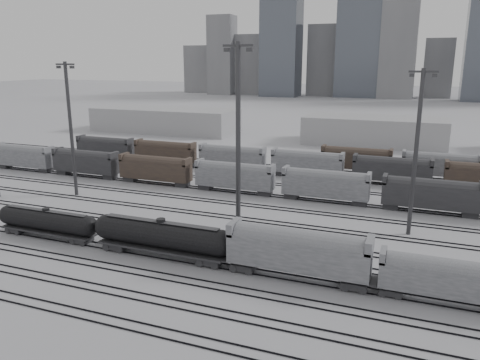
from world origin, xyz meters
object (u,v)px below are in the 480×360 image
(tank_car_b, at_px, (162,236))
(light_mast_c, at_px, (238,136))
(tank_car_a, at_px, (47,221))
(hopper_car_a, at_px, (298,250))
(hopper_car_b, at_px, (448,277))

(tank_car_b, relative_size, light_mast_c, 0.73)
(tank_car_a, xyz_separation_m, hopper_car_a, (35.54, 0.00, 1.19))
(tank_car_a, height_order, light_mast_c, light_mast_c)
(tank_car_b, height_order, hopper_car_a, hopper_car_a)
(hopper_car_a, xyz_separation_m, hopper_car_b, (15.42, -0.00, -0.61))
(tank_car_a, relative_size, light_mast_c, 0.63)
(tank_car_b, height_order, light_mast_c, light_mast_c)
(hopper_car_b, bearing_deg, light_mast_c, 157.03)
(tank_car_a, distance_m, tank_car_b, 18.16)
(tank_car_b, bearing_deg, tank_car_a, 180.00)
(tank_car_a, distance_m, light_mast_c, 28.97)
(hopper_car_a, height_order, light_mast_c, light_mast_c)
(hopper_car_b, distance_m, light_mast_c, 31.35)
(light_mast_c, bearing_deg, tank_car_a, -154.44)
(hopper_car_a, xyz_separation_m, light_mast_c, (-11.60, 11.45, 10.44))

